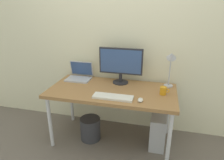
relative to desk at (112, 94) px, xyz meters
The scene contains 11 objects.
ground_plane 0.66m from the desk, ahead, with size 6.00×6.00×0.00m, color #665B51.
back_wall 0.77m from the desk, 90.00° to the left, with size 4.40×0.04×2.60m, color beige.
desk is the anchor object (origin of this frame).
monitor 0.40m from the desk, 77.06° to the left, with size 0.55×0.20×0.46m.
laptop 0.58m from the desk, 153.93° to the left, with size 0.32×0.27×0.23m.
desk_lamp 0.80m from the desk, 19.79° to the left, with size 0.11×0.16×0.46m.
keyboard 0.25m from the desk, 73.70° to the right, with size 0.44×0.14×0.02m, color silver.
mouse 0.44m from the desk, 32.66° to the right, with size 0.06×0.09×0.03m, color silver.
coffee_mug 0.60m from the desk, ahead, with size 0.11×0.07×0.09m.
computer_tower 0.73m from the desk, ahead, with size 0.18×0.36×0.42m, color #B2B2B7.
wastebasket 0.58m from the desk, 168.38° to the right, with size 0.26×0.26×0.30m, color #333338.
Camera 1 is at (0.53, -2.15, 1.68)m, focal length 32.30 mm.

